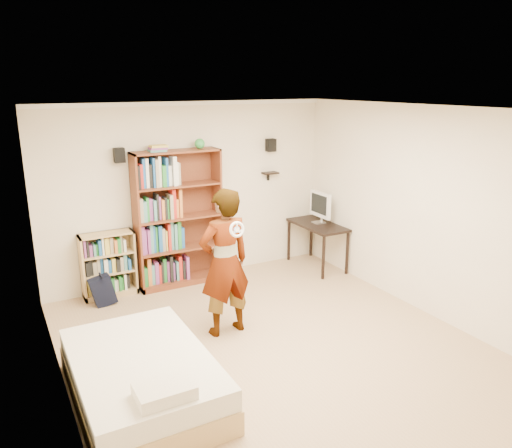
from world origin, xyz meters
The scene contains 14 objects.
ground centered at (0.00, 0.00, 0.00)m, with size 4.50×5.00×0.01m, color tan.
room_shell centered at (0.00, 0.00, 1.76)m, with size 4.52×5.02×2.71m.
crown_molding centered at (0.00, 0.00, 2.67)m, with size 4.50×5.00×0.06m.
speaker_left centered at (-1.05, 2.40, 2.00)m, with size 0.14×0.12×0.20m, color black.
speaker_right centered at (1.35, 2.40, 2.00)m, with size 0.14×0.12×0.20m, color black.
wall_shelf centered at (1.35, 2.41, 1.55)m, with size 0.25×0.16×0.03m, color black.
tall_bookshelf centered at (-0.27, 2.31, 1.01)m, with size 1.28×0.37×2.03m, color brown, non-canonical shape.
low_bookshelf centered at (-1.33, 2.36, 0.47)m, with size 0.75×0.28×0.94m, color tan, non-canonical shape.
computer_desk centered at (1.96, 1.91, 0.37)m, with size 0.54×1.08×0.74m, color black, non-canonical shape.
imac centered at (2.01, 1.95, 0.99)m, with size 0.10×0.51×0.51m, color white, non-canonical shape.
daybed centered at (-1.61, -0.26, 0.28)m, with size 1.24×1.91×0.56m, color silver, non-canonical shape.
person centered at (-0.33, 0.58, 0.90)m, with size 0.66×0.43×1.80m, color black.
wii_wheel centered at (-0.33, 0.24, 1.40)m, with size 0.18×0.18×0.03m, color white.
navy_bag centered at (-1.49, 2.08, 0.22)m, with size 0.32×0.21×0.43m, color black, non-canonical shape.
Camera 1 is at (-2.65, -4.48, 2.96)m, focal length 35.00 mm.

